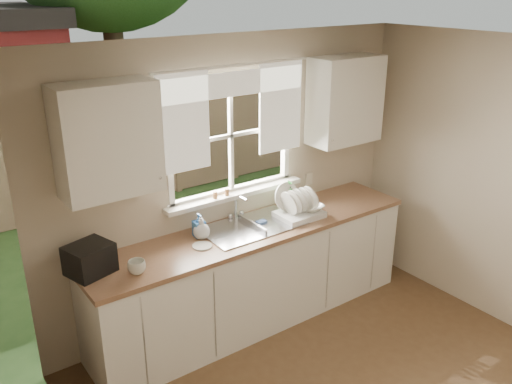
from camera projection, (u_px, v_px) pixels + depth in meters
room_walls at (426, 280)px, 3.19m from camera, size 3.62×4.02×2.50m
ceiling at (444, 61)px, 2.78m from camera, size 3.60×4.00×0.02m
window at (232, 155)px, 4.66m from camera, size 1.38×0.16×1.06m
curtains at (235, 104)px, 4.46m from camera, size 1.50×0.03×0.81m
base_cabinets at (254, 276)px, 4.80m from camera, size 3.00×0.62×0.87m
countertop at (254, 230)px, 4.64m from camera, size 3.04×0.65×0.04m
upper_cabinet_left at (108, 140)px, 3.77m from camera, size 0.70×0.33×0.80m
upper_cabinet_right at (345, 100)px, 5.02m from camera, size 0.70×0.33×0.80m
wall_outlet at (309, 179)px, 5.28m from camera, size 0.08×0.01×0.12m
sill_jars at (221, 194)px, 4.64m from camera, size 0.16×0.04×0.06m
sink at (252, 234)px, 4.68m from camera, size 0.88×0.52×0.40m
dish_rack at (298, 208)px, 4.82m from camera, size 0.40×0.31×0.30m
bowl at (311, 208)px, 4.84m from camera, size 0.22×0.22×0.05m
soap_bottle_a at (289, 197)px, 4.90m from camera, size 0.14×0.14×0.30m
soap_bottle_b at (199, 225)px, 4.45m from camera, size 0.10×0.10×0.20m
soap_bottle_c at (201, 228)px, 4.42m from camera, size 0.15×0.15×0.18m
saucer at (202, 246)px, 4.30m from camera, size 0.16×0.16×0.01m
cup at (137, 267)px, 3.89m from camera, size 0.15×0.15×0.10m
black_appliance at (90, 259)px, 3.88m from camera, size 0.36×0.34×0.22m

